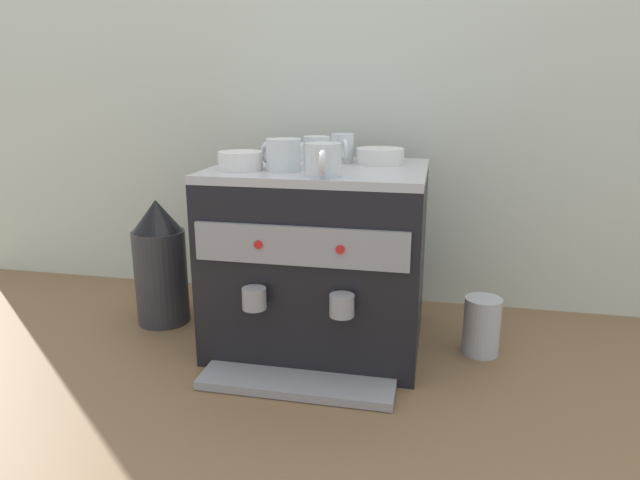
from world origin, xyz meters
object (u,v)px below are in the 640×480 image
(espresso_machine, at_px, (320,258))
(ceramic_bowl_2, at_px, (240,161))
(ceramic_cup_3, at_px, (342,148))
(ceramic_bowl_1, at_px, (298,152))
(coffee_grinder, at_px, (160,263))
(ceramic_cup_0, at_px, (323,160))
(ceramic_bowl_0, at_px, (380,156))
(ceramic_cup_2, at_px, (282,155))
(milk_pitcher, at_px, (482,326))
(ceramic_cup_1, at_px, (316,152))

(espresso_machine, distance_m, ceramic_bowl_2, 0.33)
(espresso_machine, relative_size, ceramic_cup_3, 5.56)
(ceramic_bowl_1, relative_size, coffee_grinder, 0.28)
(espresso_machine, relative_size, ceramic_bowl_1, 5.33)
(ceramic_cup_0, distance_m, ceramic_cup_3, 0.25)
(ceramic_cup_0, bearing_deg, ceramic_bowl_2, 165.13)
(coffee_grinder, bearing_deg, espresso_machine, -3.85)
(ceramic_cup_3, distance_m, coffee_grinder, 0.62)
(ceramic_bowl_0, distance_m, ceramic_bowl_1, 0.24)
(ceramic_bowl_0, bearing_deg, ceramic_cup_3, 172.75)
(ceramic_cup_0, xyz_separation_m, ceramic_bowl_1, (-0.13, 0.29, -0.02))
(ceramic_cup_0, relative_size, ceramic_cup_2, 1.06)
(espresso_machine, xyz_separation_m, coffee_grinder, (-0.48, 0.03, -0.06))
(ceramic_cup_2, bearing_deg, ceramic_bowl_0, 38.60)
(ceramic_bowl_2, relative_size, coffee_grinder, 0.30)
(espresso_machine, distance_m, ceramic_cup_2, 0.30)
(ceramic_bowl_1, bearing_deg, espresso_machine, -57.12)
(milk_pitcher, bearing_deg, ceramic_bowl_0, 164.14)
(ceramic_cup_2, relative_size, ceramic_bowl_1, 1.14)
(ceramic_bowl_2, distance_m, milk_pitcher, 0.75)
(ceramic_bowl_2, bearing_deg, coffee_grinder, 158.13)
(coffee_grinder, height_order, milk_pitcher, coffee_grinder)
(ceramic_bowl_2, bearing_deg, ceramic_cup_1, 25.26)
(ceramic_cup_2, height_order, ceramic_bowl_2, ceramic_cup_2)
(ceramic_cup_3, bearing_deg, ceramic_bowl_1, 165.53)
(ceramic_cup_3, xyz_separation_m, ceramic_bowl_2, (-0.22, -0.20, -0.02))
(espresso_machine, height_order, ceramic_bowl_1, ceramic_bowl_1)
(espresso_machine, distance_m, coffee_grinder, 0.49)
(ceramic_bowl_1, relative_size, ceramic_bowl_2, 0.94)
(ceramic_bowl_1, bearing_deg, ceramic_cup_0, -65.67)
(espresso_machine, height_order, ceramic_cup_2, ceramic_cup_2)
(ceramic_cup_3, bearing_deg, ceramic_cup_2, -121.65)
(ceramic_cup_0, distance_m, ceramic_cup_1, 0.15)
(ceramic_bowl_2, bearing_deg, ceramic_bowl_0, 29.53)
(ceramic_cup_3, distance_m, ceramic_bowl_1, 0.14)
(ceramic_cup_0, height_order, ceramic_bowl_1, ceramic_cup_0)
(ceramic_bowl_1, height_order, coffee_grinder, ceramic_bowl_1)
(ceramic_cup_0, distance_m, coffee_grinder, 0.64)
(ceramic_cup_0, relative_size, coffee_grinder, 0.33)
(ceramic_cup_1, bearing_deg, ceramic_cup_0, -71.56)
(espresso_machine, distance_m, ceramic_cup_0, 0.32)
(espresso_machine, bearing_deg, ceramic_cup_0, -75.05)
(ceramic_cup_0, relative_size, ceramic_cup_1, 1.19)
(ceramic_bowl_0, height_order, coffee_grinder, ceramic_bowl_0)
(ceramic_cup_2, height_order, milk_pitcher, ceramic_cup_2)
(ceramic_cup_3, bearing_deg, ceramic_cup_0, -90.22)
(espresso_machine, xyz_separation_m, ceramic_bowl_2, (-0.18, -0.09, 0.26))
(ceramic_bowl_0, bearing_deg, ceramic_cup_0, -113.34)
(ceramic_bowl_0, distance_m, ceramic_bowl_2, 0.37)
(ceramic_cup_1, bearing_deg, milk_pitcher, 2.65)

